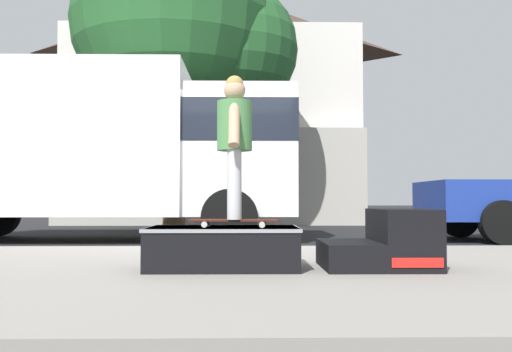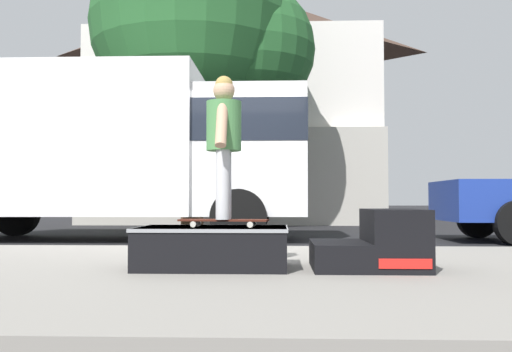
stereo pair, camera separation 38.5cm
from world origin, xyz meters
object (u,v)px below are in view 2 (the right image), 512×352
Objects in this scene: skate_box at (213,246)px; street_tree_main at (205,31)px; kicker_ramp at (377,244)px; box_truck at (116,146)px; skater_kid at (224,135)px; skateboard at (224,221)px.

skate_box is 0.17× the size of street_tree_main.
skate_box is 1.44m from kicker_ramp.
skater_kid is at bearing -64.55° from box_truck.
kicker_ramp is at bearing -0.02° from skate_box.
box_truck is at bearing 115.45° from skateboard.
kicker_ramp is at bearing 2.19° from skater_kid.
skate_box is 5.85m from box_truck.
skateboard reaches higher than skate_box.
box_truck reaches higher than skateboard.
skater_kid is 5.79m from box_truck.
kicker_ramp is 0.12× the size of street_tree_main.
skater_kid is 0.18× the size of box_truck.
kicker_ramp is 1.20× the size of skateboard.
skateboard is at bearing -81.42° from street_tree_main.
box_truck is at bearing 126.51° from kicker_ramp.
skater_kid reaches higher than kicker_ramp.
skateboard is 10.15m from street_tree_main.
box_truck reaches higher than kicker_ramp.
skater_kid reaches higher than skate_box.
kicker_ramp is at bearing 2.19° from skateboard.
skateboard is at bearing -27.47° from skate_box.
street_tree_main is at bearing 98.58° from skater_kid.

